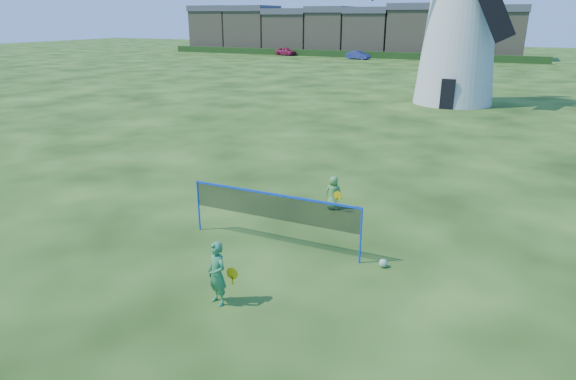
% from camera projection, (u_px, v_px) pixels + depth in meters
% --- Properties ---
extents(ground, '(220.00, 220.00, 0.00)m').
position_uv_depth(ground, '(274.00, 244.00, 13.85)').
color(ground, black).
rests_on(ground, ground).
extents(windmill, '(12.95, 5.64, 17.36)m').
position_uv_depth(windmill, '(461.00, 19.00, 34.55)').
color(windmill, silver).
rests_on(windmill, ground).
extents(badminton_net, '(5.05, 0.05, 1.55)m').
position_uv_depth(badminton_net, '(274.00, 207.00, 13.44)').
color(badminton_net, blue).
rests_on(badminton_net, ground).
extents(player_girl, '(0.74, 0.55, 1.49)m').
position_uv_depth(player_girl, '(217.00, 274.00, 10.76)').
color(player_girl, '#35844D').
rests_on(player_girl, ground).
extents(player_boy, '(0.65, 0.44, 1.14)m').
position_uv_depth(player_boy, '(334.00, 193.00, 16.23)').
color(player_boy, '#529949').
rests_on(player_boy, ground).
extents(play_ball, '(0.22, 0.22, 0.22)m').
position_uv_depth(play_ball, '(383.00, 263.00, 12.56)').
color(play_ball, green).
rests_on(play_ball, ground).
extents(terraced_houses, '(57.56, 8.40, 8.09)m').
position_uv_depth(terraced_houses, '(340.00, 30.00, 83.45)').
color(terraced_houses, '#8C7D5D').
rests_on(terraced_houses, ground).
extents(hedge, '(62.00, 0.80, 1.00)m').
position_uv_depth(hedge, '(336.00, 54.00, 78.83)').
color(hedge, '#193814').
rests_on(hedge, ground).
extents(car_left, '(4.13, 2.76, 1.31)m').
position_uv_depth(car_left, '(286.00, 51.00, 81.74)').
color(car_left, '#991B40').
rests_on(car_left, ground).
extents(car_right, '(3.93, 2.18, 1.23)m').
position_uv_depth(car_right, '(358.00, 55.00, 74.08)').
color(car_right, navy).
rests_on(car_right, ground).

